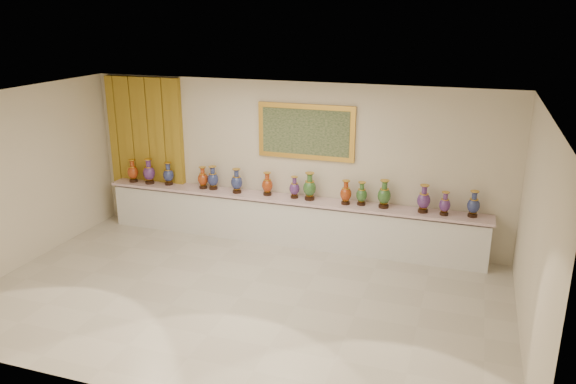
% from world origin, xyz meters
% --- Properties ---
extents(ground, '(8.00, 8.00, 0.00)m').
position_xyz_m(ground, '(0.00, 0.00, 0.00)').
color(ground, beige).
rests_on(ground, ground).
extents(room, '(8.00, 8.00, 8.00)m').
position_xyz_m(room, '(-2.50, 2.44, 1.60)').
color(room, beige).
rests_on(room, ground).
extents(counter, '(7.28, 0.48, 0.90)m').
position_xyz_m(counter, '(0.00, 2.27, 0.44)').
color(counter, white).
rests_on(counter, ground).
extents(vase_0, '(0.23, 0.23, 0.46)m').
position_xyz_m(vase_0, '(-3.26, 2.22, 1.11)').
color(vase_0, black).
rests_on(vase_0, counter).
extents(vase_1, '(0.27, 0.27, 0.50)m').
position_xyz_m(vase_1, '(-2.89, 2.23, 1.13)').
color(vase_1, black).
rests_on(vase_1, counter).
extents(vase_2, '(0.28, 0.28, 0.45)m').
position_xyz_m(vase_2, '(-2.48, 2.28, 1.10)').
color(vase_2, black).
rests_on(vase_2, counter).
extents(vase_3, '(0.25, 0.25, 0.43)m').
position_xyz_m(vase_3, '(-1.73, 2.28, 1.09)').
color(vase_3, black).
rests_on(vase_3, counter).
extents(vase_4, '(0.27, 0.27, 0.46)m').
position_xyz_m(vase_4, '(-1.52, 2.29, 1.11)').
color(vase_4, black).
rests_on(vase_4, counter).
extents(vase_5, '(0.26, 0.26, 0.47)m').
position_xyz_m(vase_5, '(-0.99, 2.23, 1.11)').
color(vase_5, black).
rests_on(vase_5, counter).
extents(vase_6, '(0.27, 0.27, 0.44)m').
position_xyz_m(vase_6, '(-0.40, 2.28, 1.10)').
color(vase_6, black).
rests_on(vase_6, counter).
extents(vase_7, '(0.23, 0.23, 0.41)m').
position_xyz_m(vase_7, '(0.13, 2.28, 1.08)').
color(vase_7, black).
rests_on(vase_7, counter).
extents(vase_8, '(0.26, 0.26, 0.51)m').
position_xyz_m(vase_8, '(0.43, 2.27, 1.13)').
color(vase_8, black).
rests_on(vase_8, counter).
extents(vase_9, '(0.25, 0.25, 0.44)m').
position_xyz_m(vase_9, '(1.11, 2.24, 1.10)').
color(vase_9, black).
rests_on(vase_9, counter).
extents(vase_10, '(0.25, 0.25, 0.42)m').
position_xyz_m(vase_10, '(1.38, 2.29, 1.09)').
color(vase_10, black).
rests_on(vase_10, counter).
extents(vase_11, '(0.24, 0.24, 0.50)m').
position_xyz_m(vase_11, '(1.78, 2.27, 1.12)').
color(vase_11, black).
rests_on(vase_11, counter).
extents(vase_12, '(0.25, 0.25, 0.49)m').
position_xyz_m(vase_12, '(2.46, 2.24, 1.12)').
color(vase_12, black).
rests_on(vase_12, counter).
extents(vase_13, '(0.24, 0.24, 0.41)m').
position_xyz_m(vase_13, '(2.81, 2.22, 1.08)').
color(vase_13, black).
rests_on(vase_13, counter).
extents(vase_14, '(0.27, 0.27, 0.45)m').
position_xyz_m(vase_14, '(3.27, 2.29, 1.10)').
color(vase_14, black).
rests_on(vase_14, counter).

